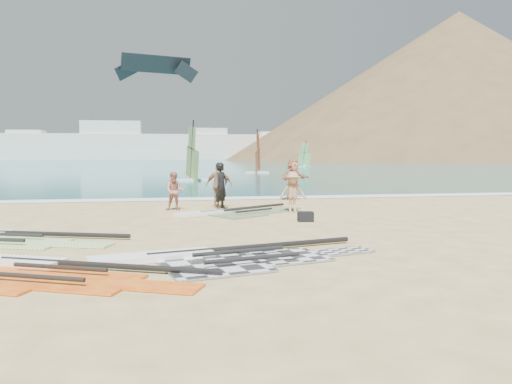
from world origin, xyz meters
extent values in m
plane|color=tan|center=(0.00, 0.00, 0.00)|extent=(300.00, 300.00, 0.00)
cube|color=navy|center=(0.00, 132.00, 0.00)|extent=(300.00, 240.00, 0.06)
cube|color=white|center=(0.00, 12.30, 0.00)|extent=(300.00, 1.20, 0.04)
cube|color=white|center=(-20.00, 150.00, 4.03)|extent=(160.00, 8.00, 8.00)
cube|color=white|center=(-45.00, 150.00, 4.53)|extent=(10.00, 7.00, 9.00)
cube|color=white|center=(-20.00, 150.00, 6.03)|extent=(18.00, 7.00, 12.00)
cube|color=white|center=(10.00, 150.00, 5.03)|extent=(12.00, 7.00, 10.00)
cube|color=white|center=(35.00, 150.00, 4.53)|extent=(16.00, 7.00, 9.00)
cube|color=white|center=(55.00, 150.00, 5.53)|extent=(10.00, 7.00, 11.00)
cone|color=brown|center=(85.00, 130.00, 0.00)|extent=(143.00, 143.00, 45.00)
cube|color=#27272A|center=(-1.67, -2.07, 0.02)|extent=(2.47, 2.63, 0.04)
cube|color=#27272A|center=(0.04, -1.64, 0.02)|extent=(1.85, 1.77, 0.04)
cube|color=#27272A|center=(1.44, -1.29, 0.02)|extent=(1.45, 0.97, 0.04)
cylinder|color=black|center=(-0.52, -0.75, 0.10)|extent=(4.96, 1.36, 0.12)
cylinder|color=black|center=(-1.01, -1.51, 0.16)|extent=(2.06, 0.60, 0.09)
cylinder|color=black|center=(-0.83, -2.26, 0.16)|extent=(2.06, 0.60, 0.09)
cube|color=white|center=(-2.88, -1.35, 0.06)|extent=(2.75, 1.34, 0.12)
cube|color=#7FD32B|center=(-5.91, 1.06, 0.02)|extent=(1.90, 1.84, 0.04)
cube|color=#7FD32B|center=(-4.57, 0.59, 0.02)|extent=(1.45, 1.05, 0.04)
cylinder|color=black|center=(-5.89, 2.09, 0.10)|extent=(4.76, 1.76, 0.12)
cylinder|color=black|center=(-6.70, 1.74, 0.16)|extent=(1.98, 0.76, 0.09)
cube|color=orange|center=(-0.12, 5.93, 0.02)|extent=(2.44, 2.50, 0.04)
cube|color=orange|center=(1.14, 6.74, 0.02)|extent=(1.77, 1.74, 0.04)
cube|color=orange|center=(2.17, 7.40, 0.02)|extent=(1.25, 1.08, 0.04)
cylinder|color=black|center=(0.45, 7.30, 0.10)|extent=(3.69, 2.43, 0.10)
cylinder|color=black|center=(0.25, 6.56, 0.16)|extent=(1.54, 1.03, 0.08)
cylinder|color=black|center=(0.61, 6.01, 0.16)|extent=(1.54, 1.03, 0.08)
cube|color=white|center=(-1.29, 6.18, 0.06)|extent=(2.23, 1.73, 0.12)
cube|color=red|center=(-5.34, -2.47, 0.02)|extent=(2.54, 2.64, 0.04)
cube|color=red|center=(-3.82, -3.13, 0.02)|extent=(1.87, 1.81, 0.04)
cube|color=red|center=(-2.59, -3.68, 0.02)|extent=(1.39, 1.07, 0.04)
cylinder|color=black|center=(-3.73, -2.16, 0.10)|extent=(4.40, 2.02, 0.11)
cylinder|color=black|center=(-4.53, -2.43, 0.16)|extent=(1.83, 0.87, 0.08)
cylinder|color=black|center=(-4.82, -3.09, 0.16)|extent=(1.83, 0.87, 0.08)
cube|color=white|center=(-5.81, -1.24, 0.06)|extent=(2.54, 1.62, 0.12)
cube|color=black|center=(1.97, 3.86, 0.16)|extent=(0.56, 0.44, 0.33)
cube|color=black|center=(1.98, 3.92, 0.14)|extent=(0.49, 0.36, 0.28)
imported|color=black|center=(-0.43, 7.78, 0.95)|extent=(0.79, 0.82, 1.90)
imported|color=#B67360|center=(-2.28, 7.91, 0.76)|extent=(0.81, 0.67, 1.53)
imported|color=tan|center=(2.16, 6.33, 0.79)|extent=(1.06, 0.66, 1.57)
imported|color=#A78157|center=(-0.45, 8.51, 0.94)|extent=(1.18, 0.67, 1.89)
imported|color=#B46F56|center=(3.47, 11.50, 0.99)|extent=(1.86, 1.52, 1.99)
cube|color=white|center=(-0.65, 27.97, 0.11)|extent=(2.79, 1.47, 0.16)
cube|color=#F2A007|center=(-0.65, 27.97, 1.41)|extent=(0.94, 3.18, 2.92)
cube|color=#F2A007|center=(-0.65, 27.97, 3.42)|extent=(0.56, 1.80, 2.03)
cylinder|color=black|center=(-0.65, 27.97, 2.53)|extent=(0.36, 0.92, 4.64)
cube|color=white|center=(7.21, 42.19, 0.11)|extent=(2.79, 1.65, 0.16)
cube|color=#C30117|center=(7.21, 42.19, 1.42)|extent=(1.17, 3.12, 2.93)
cube|color=#C30117|center=(7.21, 42.19, 3.43)|extent=(0.69, 1.76, 2.03)
cylinder|color=black|center=(7.21, 42.19, 2.53)|extent=(0.42, 0.91, 4.64)
cube|color=white|center=(18.71, 64.58, 0.10)|extent=(2.35, 1.83, 0.14)
cube|color=#52C627|center=(18.71, 64.58, 1.24)|extent=(1.58, 2.47, 2.56)
cube|color=#52C627|center=(18.71, 64.58, 3.00)|extent=(0.91, 1.40, 1.78)
cylinder|color=black|center=(18.71, 64.58, 2.22)|extent=(0.51, 0.74, 4.06)
cube|color=black|center=(-3.58, 39.38, 11.08)|extent=(6.90, 2.77, 1.68)
cube|color=black|center=(-6.43, 38.56, 10.38)|extent=(2.16, 1.33, 2.13)
cube|color=black|center=(-0.73, 40.20, 10.38)|extent=(2.42, 1.00, 2.13)
camera|label=1|loc=(-2.49, -12.09, 2.30)|focal=35.00mm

